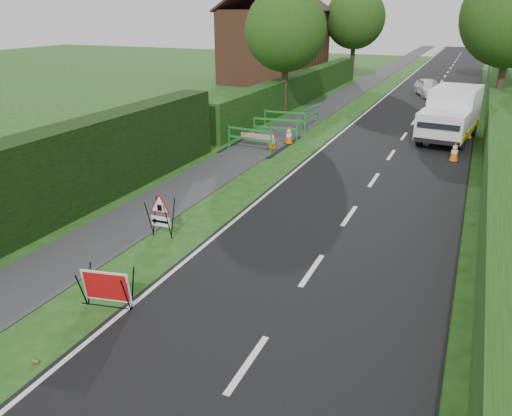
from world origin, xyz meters
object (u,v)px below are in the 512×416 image
(red_rect_sign, at_px, (106,287))
(triangle_sign, at_px, (159,212))
(works_van, at_px, (451,113))
(hatchback_car, at_px, (429,87))

(red_rect_sign, relative_size, triangle_sign, 1.05)
(triangle_sign, relative_size, works_van, 0.20)
(hatchback_car, bearing_deg, red_rect_sign, -115.68)
(triangle_sign, distance_m, hatchback_car, 26.79)
(works_van, bearing_deg, triangle_sign, -106.50)
(red_rect_sign, xyz_separation_m, triangle_sign, (-0.91, 3.20, 0.23))
(red_rect_sign, bearing_deg, hatchback_car, 72.67)
(triangle_sign, height_order, hatchback_car, hatchback_car)
(red_rect_sign, relative_size, hatchback_car, 0.31)
(works_van, bearing_deg, red_rect_sign, -99.83)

